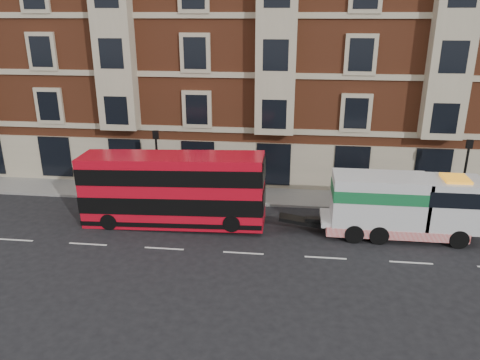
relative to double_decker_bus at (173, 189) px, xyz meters
name	(u,v)px	position (x,y,z in m)	size (l,w,h in m)	color
ground	(243,253)	(4.19, -2.83, -2.13)	(120.00, 120.00, 0.00)	black
sidewalk	(256,196)	(4.19, 4.67, -2.06)	(90.00, 3.00, 0.15)	slate
victorian_terrace	(274,28)	(4.69, 12.17, 7.93)	(45.00, 12.00, 20.40)	brown
lamp_post_west	(157,160)	(-1.81, 3.37, 0.54)	(0.35, 0.15, 4.35)	black
lamp_post_east	(465,171)	(16.19, 3.37, 0.54)	(0.35, 0.15, 4.35)	black
double_decker_bus	(173,189)	(0.00, 0.00, 0.00)	(9.95, 2.28, 4.03)	red
tow_truck	(400,205)	(12.05, 0.00, -0.37)	(7.97, 2.35, 3.32)	silver
pedestrian	(122,180)	(-4.40, 3.98, -1.08)	(0.66, 0.43, 1.81)	#1C1F38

